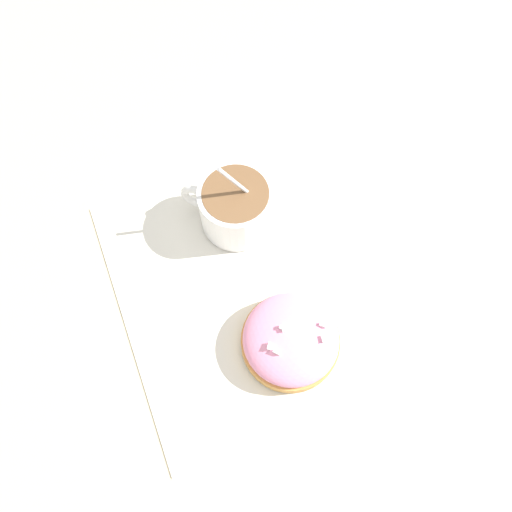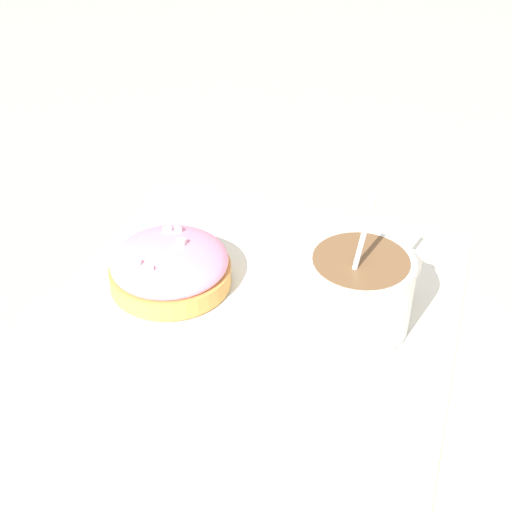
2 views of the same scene
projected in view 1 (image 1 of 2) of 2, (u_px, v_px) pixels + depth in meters
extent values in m
plane|color=#C6B793|center=(264.00, 278.00, 0.55)|extent=(3.00, 3.00, 0.00)
cube|color=white|center=(264.00, 278.00, 0.55)|extent=(0.35, 0.35, 0.00)
cylinder|color=white|center=(236.00, 207.00, 0.55)|extent=(0.08, 0.08, 0.06)
cylinder|color=brown|center=(236.00, 196.00, 0.52)|extent=(0.07, 0.07, 0.01)
torus|color=white|center=(197.00, 197.00, 0.55)|extent=(0.03, 0.04, 0.04)
ellipsoid|color=silver|center=(218.00, 219.00, 0.56)|extent=(0.02, 0.03, 0.01)
cylinder|color=silver|center=(246.00, 191.00, 0.52)|extent=(0.01, 0.06, 0.10)
cylinder|color=#D19347|center=(290.00, 342.00, 0.51)|extent=(0.10, 0.10, 0.02)
ellipsoid|color=pink|center=(291.00, 339.00, 0.50)|extent=(0.10, 0.10, 0.03)
cube|color=white|center=(269.00, 346.00, 0.48)|extent=(0.01, 0.01, 0.00)
cube|color=white|center=(282.00, 328.00, 0.48)|extent=(0.01, 0.01, 0.00)
cube|color=white|center=(323.00, 325.00, 0.49)|extent=(0.01, 0.01, 0.00)
cube|color=white|center=(277.00, 352.00, 0.47)|extent=(0.01, 0.01, 0.00)
cube|color=white|center=(323.00, 339.00, 0.48)|extent=(0.01, 0.00, 0.00)
cube|color=white|center=(287.00, 327.00, 0.48)|extent=(0.01, 0.00, 0.00)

